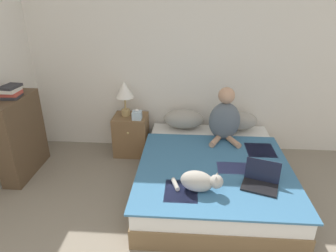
% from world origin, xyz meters
% --- Properties ---
extents(wall_back, '(5.23, 0.05, 2.55)m').
position_xyz_m(wall_back, '(0.00, 3.61, 1.27)').
color(wall_back, silver).
rests_on(wall_back, ground_plane).
extents(bed, '(1.62, 1.98, 0.39)m').
position_xyz_m(bed, '(0.33, 2.55, 0.19)').
color(bed, brown).
rests_on(bed, ground_plane).
extents(pillow_near, '(0.55, 0.30, 0.26)m').
position_xyz_m(pillow_near, '(-0.02, 3.37, 0.52)').
color(pillow_near, gray).
rests_on(pillow_near, bed).
extents(pillow_far, '(0.55, 0.30, 0.26)m').
position_xyz_m(pillow_far, '(0.69, 3.37, 0.52)').
color(pillow_far, gray).
rests_on(pillow_far, bed).
extents(person_sitting, '(0.39, 0.37, 0.67)m').
position_xyz_m(person_sitting, '(0.49, 3.06, 0.68)').
color(person_sitting, slate).
rests_on(person_sitting, bed).
extents(cat_tabby, '(0.48, 0.26, 0.20)m').
position_xyz_m(cat_tabby, '(0.16, 1.96, 0.49)').
color(cat_tabby, '#A8A399').
rests_on(cat_tabby, bed).
extents(laptop_open, '(0.39, 0.35, 0.23)m').
position_xyz_m(laptop_open, '(0.75, 2.07, 0.44)').
color(laptop_open, black).
rests_on(laptop_open, bed).
extents(nightstand, '(0.45, 0.42, 0.55)m').
position_xyz_m(nightstand, '(-0.74, 3.34, 0.28)').
color(nightstand, brown).
rests_on(nightstand, ground_plane).
extents(table_lamp, '(0.24, 0.24, 0.48)m').
position_xyz_m(table_lamp, '(-0.81, 3.36, 0.89)').
color(table_lamp, tan).
rests_on(table_lamp, nightstand).
extents(tissue_box, '(0.12, 0.12, 0.14)m').
position_xyz_m(tissue_box, '(-0.63, 3.24, 0.61)').
color(tissue_box, silver).
rests_on(tissue_box, nightstand).
extents(bookshelf, '(0.22, 0.78, 0.98)m').
position_xyz_m(bookshelf, '(-1.97, 2.74, 0.49)').
color(bookshelf, brown).
rests_on(bookshelf, ground_plane).
extents(book_stack_top, '(0.20, 0.25, 0.15)m').
position_xyz_m(book_stack_top, '(-1.97, 2.74, 1.06)').
color(book_stack_top, '#2D2D33').
rests_on(book_stack_top, bookshelf).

